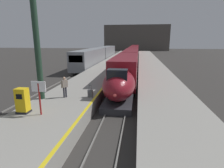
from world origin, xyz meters
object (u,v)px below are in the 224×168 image
object	(u,v)px
regional_train_adjacent	(100,54)
passenger_near_edge	(65,85)
highspeed_train_main	(133,54)
station_column_mid	(35,22)
rolling_suitcase	(90,93)
departure_info_board	(39,91)
ticket_machine_yellow	(23,102)

from	to	relation	value
regional_train_adjacent	passenger_near_edge	distance (m)	32.23
highspeed_train_main	station_column_mid	distance (m)	36.82
rolling_suitcase	station_column_mid	bearing A→B (deg)	-166.35
rolling_suitcase	departure_info_board	bearing A→B (deg)	-118.16
passenger_near_edge	rolling_suitcase	world-z (taller)	passenger_near_edge
passenger_near_edge	rolling_suitcase	size ratio (longest dim) A/B	1.72
regional_train_adjacent	departure_info_board	distance (m)	35.77
regional_train_adjacent	departure_info_board	bearing A→B (deg)	-83.88
highspeed_train_main	station_column_mid	bearing A→B (deg)	-99.30
station_column_mid	rolling_suitcase	world-z (taller)	station_column_mid
rolling_suitcase	ticket_machine_yellow	size ratio (longest dim) A/B	0.61
rolling_suitcase	ticket_machine_yellow	xyz separation A→B (m)	(-3.37, -3.79, 0.44)
passenger_near_edge	regional_train_adjacent	bearing A→B (deg)	96.98
ticket_machine_yellow	departure_info_board	world-z (taller)	departure_info_board
departure_info_board	regional_train_adjacent	bearing A→B (deg)	96.12
highspeed_train_main	station_column_mid	size ratio (longest dim) A/B	7.67
highspeed_train_main	regional_train_adjacent	world-z (taller)	regional_train_adjacent
regional_train_adjacent	passenger_near_edge	xyz separation A→B (m)	(3.92, -31.99, -0.09)
station_column_mid	passenger_near_edge	size ratio (longest dim) A/B	5.74
passenger_near_edge	rolling_suitcase	distance (m)	2.15
regional_train_adjacent	rolling_suitcase	distance (m)	32.18
regional_train_adjacent	ticket_machine_yellow	bearing A→B (deg)	-85.88
regional_train_adjacent	rolling_suitcase	size ratio (longest dim) A/B	37.27
highspeed_train_main	station_column_mid	world-z (taller)	station_column_mid
regional_train_adjacent	station_column_mid	xyz separation A→B (m)	(2.20, -32.53, 4.72)
regional_train_adjacent	ticket_machine_yellow	distance (m)	35.51
regional_train_adjacent	ticket_machine_yellow	size ratio (longest dim) A/B	22.87
regional_train_adjacent	station_column_mid	distance (m)	32.94
station_column_mid	rolling_suitcase	bearing A→B (deg)	13.65
ticket_machine_yellow	departure_info_board	size ratio (longest dim) A/B	0.75
departure_info_board	rolling_suitcase	bearing A→B (deg)	61.84
station_column_mid	ticket_machine_yellow	bearing A→B (deg)	-83.10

